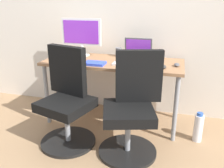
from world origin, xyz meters
TOP-DOWN VIEW (x-y plane):
  - ground_plane at (0.00, 0.00)m, footprint 5.28×5.28m
  - back_wall at (0.00, 0.39)m, footprint 4.40×0.04m
  - desk at (0.00, 0.00)m, footprint 1.50×0.62m
  - office_chair_left at (-0.32, -0.53)m, footprint 0.54×0.54m
  - office_chair_right at (0.32, -0.53)m, footprint 0.55×0.55m
  - water_bottle_on_floor at (0.94, -0.20)m, footprint 0.09×0.09m
  - desktop_monitor at (-0.43, 0.17)m, footprint 0.48×0.18m
  - open_laptop at (0.23, 0.16)m, footprint 0.31×0.26m
  - keyboard_by_monitor at (-0.46, -0.15)m, footprint 0.34×0.12m
  - keyboard_by_laptop at (0.20, -0.13)m, footprint 0.34×0.12m
  - mouse_by_monitor at (0.55, -0.16)m, footprint 0.06×0.10m
  - mouse_by_laptop at (0.67, -0.04)m, footprint 0.06×0.10m
  - coffee_mug at (0.45, 0.16)m, footprint 0.08×0.08m
  - pen_cup at (0.00, 0.23)m, footprint 0.07×0.07m
  - notebook at (-0.14, -0.20)m, footprint 0.21×0.15m

SIDE VIEW (x-z plane):
  - ground_plane at x=0.00m, z-range 0.00..0.00m
  - water_bottle_on_floor at x=0.94m, z-range -0.01..0.30m
  - office_chair_left at x=-0.32m, z-range -0.05..0.89m
  - office_chair_right at x=0.32m, z-range -0.05..0.89m
  - desk at x=0.00m, z-range 0.29..1.01m
  - keyboard_by_monitor at x=-0.46m, z-range 0.72..0.74m
  - keyboard_by_laptop at x=0.20m, z-range 0.72..0.74m
  - notebook at x=-0.14m, z-range 0.72..0.74m
  - mouse_by_monitor at x=0.55m, z-range 0.72..0.75m
  - mouse_by_laptop at x=0.67m, z-range 0.72..0.75m
  - coffee_mug at x=0.45m, z-range 0.72..0.81m
  - pen_cup at x=0.00m, z-range 0.72..0.82m
  - open_laptop at x=0.23m, z-range 0.66..0.89m
  - desktop_monitor at x=-0.43m, z-range 0.75..1.18m
  - back_wall at x=0.00m, z-range 0.00..2.60m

